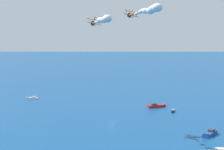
# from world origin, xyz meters

# --- Properties ---
(ground_plane) EXTENTS (2000.00, 2000.00, 0.00)m
(ground_plane) POSITION_xyz_m (0.00, 0.00, 0.00)
(ground_plane) COLOR navy
(motorboat_far_port) EXTENTS (10.34, 6.94, 2.97)m
(motorboat_far_port) POSITION_xyz_m (27.13, -36.96, 0.80)
(motorboat_far_port) COLOR #23478C
(motorboat_far_port) RESTS_ON ground_plane
(motorboat_far_stbd) EXTENTS (8.03, 5.68, 2.33)m
(motorboat_far_stbd) POSITION_xyz_m (-22.99, 75.82, 0.63)
(motorboat_far_stbd) COLOR white
(motorboat_far_stbd) RESTS_ON ground_plane
(motorboat_offshore) EXTENTS (11.15, 3.68, 3.18)m
(motorboat_offshore) POSITION_xyz_m (38.02, 18.38, 0.86)
(motorboat_offshore) COLOR #B21E1E
(motorboat_offshore) RESTS_ON ground_plane
(motorboat_ahead) EXTENTS (4.64, 5.36, 1.64)m
(motorboat_ahead) POSITION_xyz_m (39.16, 4.56, 0.44)
(motorboat_ahead) COLOR black
(motorboat_ahead) RESTS_ON ground_plane
(biplane_lead) EXTENTS (7.51, 7.06, 3.68)m
(biplane_lead) POSITION_xyz_m (-7.86, 2.10, 46.86)
(biplane_lead) COLOR orange
(wingwalker_lead) EXTENTS (0.90, 0.31, 1.79)m
(wingwalker_lead) POSITION_xyz_m (-7.39, 2.01, 49.00)
(wingwalker_lead) COLOR black
(smoke_trail_lead) EXTENTS (8.24, 27.28, 3.53)m
(smoke_trail_lead) POSITION_xyz_m (-13.28, -21.15, 46.86)
(smoke_trail_lead) COLOR silver
(biplane_wingman) EXTENTS (7.51, 7.06, 3.68)m
(biplane_wingman) POSITION_xyz_m (6.92, -6.45, 50.48)
(biplane_wingman) COLOR orange
(wingwalker_wingman) EXTENTS (0.90, 0.31, 1.79)m
(wingwalker_wingman) POSITION_xyz_m (7.39, -6.54, 52.62)
(wingwalker_wingman) COLOR white
(smoke_trail_wingman) EXTENTS (9.78, 30.99, 3.85)m
(smoke_trail_wingman) POSITION_xyz_m (1.00, -32.12, 50.28)
(smoke_trail_wingman) COLOR silver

